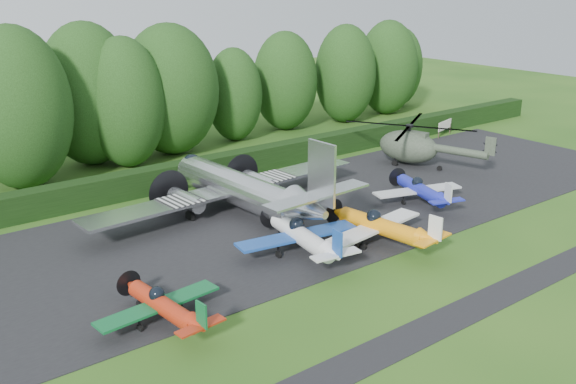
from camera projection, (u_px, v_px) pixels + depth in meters
ground at (371, 275)px, 36.67m from camera, size 160.00×160.00×0.00m
apron at (269, 223)px, 44.19m from camera, size 70.00×18.00×0.01m
taxiway_verge at (456, 317)px, 32.16m from camera, size 70.00×2.00×0.00m
hedgerow at (191, 184)px, 52.46m from camera, size 90.00×1.60×2.00m
transport_plane at (240, 189)px, 45.03m from camera, size 22.50×17.25×7.21m
light_plane_red at (163, 305)px, 31.12m from camera, size 6.54×6.88×2.52m
light_plane_white at (302, 236)px, 38.83m from camera, size 7.92×8.33×3.04m
light_plane_orange at (381, 226)px, 40.33m from camera, size 7.86×8.26×3.02m
light_plane_blue at (421, 190)px, 47.58m from camera, size 6.96×7.32×2.67m
helicopter at (409, 144)px, 56.98m from camera, size 11.55×13.53×3.72m
sign_board at (445, 126)px, 67.57m from camera, size 3.03×0.11×1.70m
tree_0 at (345, 74)px, 72.91m from camera, size 6.96×6.96×11.12m
tree_1 at (285, 81)px, 69.39m from camera, size 7.03×7.03×10.67m
tree_3 at (234, 95)px, 64.92m from camera, size 5.77×5.77×9.47m
tree_5 at (170, 90)px, 59.68m from camera, size 9.07×9.07×12.22m
tree_6 at (399, 67)px, 82.38m from camera, size 6.07×6.07×10.04m
tree_7 at (125, 103)px, 55.63m from camera, size 6.96×6.96×11.45m
tree_8 at (17, 109)px, 49.61m from camera, size 8.41×8.41×12.87m
tree_11 at (388, 68)px, 77.28m from camera, size 7.21×7.21×11.26m
tree_13 at (88, 95)px, 56.14m from camera, size 8.56×8.56×12.62m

